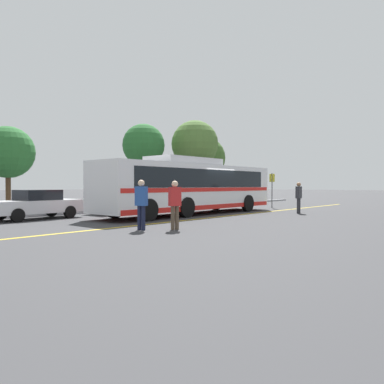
% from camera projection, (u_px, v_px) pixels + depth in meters
% --- Properties ---
extents(ground_plane, '(220.00, 220.00, 0.00)m').
position_uv_depth(ground_plane, '(207.00, 213.00, 21.13)').
color(ground_plane, '#38383A').
extents(lane_strip_0, '(32.04, 0.20, 0.01)m').
position_uv_depth(lane_strip_0, '(224.00, 216.00, 19.11)').
color(lane_strip_0, gold).
rests_on(lane_strip_0, ground_plane).
extents(curb_strip, '(40.04, 0.36, 0.15)m').
position_uv_depth(curb_strip, '(134.00, 209.00, 23.80)').
color(curb_strip, '#99999E').
rests_on(curb_strip, ground_plane).
extents(transit_bus, '(12.38, 2.76, 3.06)m').
position_uv_depth(transit_bus, '(192.00, 186.00, 20.52)').
color(transit_bus, silver).
rests_on(transit_bus, ground_plane).
extents(parked_car_1, '(4.27, 1.99, 1.38)m').
position_uv_depth(parked_car_1, '(36.00, 204.00, 17.54)').
color(parked_car_1, silver).
rests_on(parked_car_1, ground_plane).
extents(parked_car_2, '(4.61, 1.94, 1.40)m').
position_uv_depth(parked_car_2, '(129.00, 200.00, 21.50)').
color(parked_car_2, silver).
rests_on(parked_car_2, ground_plane).
extents(parked_car_3, '(4.05, 2.00, 1.38)m').
position_uv_depth(parked_car_3, '(196.00, 198.00, 26.40)').
color(parked_car_3, '#4C3823').
rests_on(parked_car_3, ground_plane).
extents(pedestrian_0, '(0.47, 0.34, 1.75)m').
position_uv_depth(pedestrian_0, '(175.00, 202.00, 13.35)').
color(pedestrian_0, brown).
rests_on(pedestrian_0, ground_plane).
extents(pedestrian_1, '(0.32, 0.46, 1.78)m').
position_uv_depth(pedestrian_1, '(141.00, 201.00, 13.24)').
color(pedestrian_1, '#191E38').
rests_on(pedestrian_1, ground_plane).
extents(pedestrian_2, '(0.44, 0.25, 1.75)m').
position_uv_depth(pedestrian_2, '(299.00, 196.00, 20.99)').
color(pedestrian_2, '#2D2D33').
rests_on(pedestrian_2, ground_plane).
extents(bus_stop_sign, '(0.07, 0.40, 2.43)m').
position_uv_depth(bus_stop_sign, '(272.00, 186.00, 26.08)').
color(bus_stop_sign, '#59595E').
rests_on(bus_stop_sign, ground_plane).
extents(tree_0, '(3.94, 3.94, 7.03)m').
position_uv_depth(tree_0, '(195.00, 144.00, 31.39)').
color(tree_0, '#513823').
rests_on(tree_0, ground_plane).
extents(tree_1, '(3.34, 3.34, 6.44)m').
position_uv_depth(tree_1, '(144.00, 145.00, 29.54)').
color(tree_1, '#513823').
rests_on(tree_1, ground_plane).
extents(tree_2, '(2.93, 2.93, 4.92)m').
position_uv_depth(tree_2, '(8.00, 152.00, 21.10)').
color(tree_2, '#513823').
rests_on(tree_2, ground_plane).
extents(tree_3, '(4.08, 4.08, 6.30)m').
position_uv_depth(tree_3, '(205.00, 158.00, 36.54)').
color(tree_3, '#513823').
rests_on(tree_3, ground_plane).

